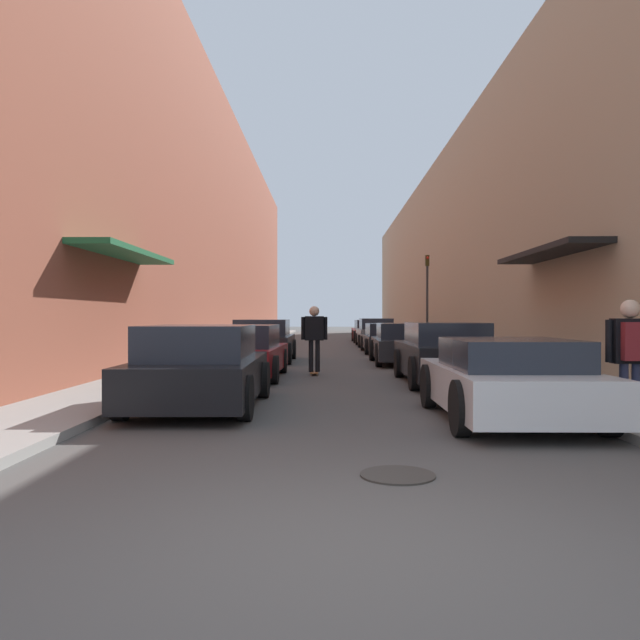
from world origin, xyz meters
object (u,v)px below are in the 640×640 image
at_px(parked_car_left_0, 200,369).
at_px(parked_car_right_2, 403,344).
at_px(parked_car_right_1, 444,354).
at_px(manhole_cover, 398,475).
at_px(parked_car_right_0, 507,380).
at_px(parked_car_right_5, 369,331).
at_px(parked_car_right_3, 387,338).
at_px(traffic_light, 427,292).
at_px(parked_car_left_2, 263,341).
at_px(pedestrian, 631,346).
at_px(parked_car_right_4, 376,333).
at_px(skateboarder, 314,332).
at_px(parked_car_left_1, 243,353).

relative_size(parked_car_left_0, parked_car_right_2, 0.94).
relative_size(parked_car_right_1, manhole_cover, 6.20).
bearing_deg(parked_car_right_0, parked_car_right_5, 90.29).
height_order(parked_car_right_3, parked_car_right_5, parked_car_right_5).
height_order(parked_car_left_0, traffic_light, traffic_light).
distance_m(parked_car_left_2, parked_car_right_2, 4.55).
bearing_deg(pedestrian, parked_car_right_5, 93.06).
relative_size(parked_car_left_0, parked_car_left_2, 1.01).
relative_size(parked_car_right_4, skateboarder, 2.34).
bearing_deg(parked_car_right_5, parked_car_right_4, -90.41).
bearing_deg(parked_car_right_4, parked_car_right_1, -89.33).
bearing_deg(parked_car_left_0, manhole_cover, -57.40).
height_order(parked_car_left_2, parked_car_right_1, parked_car_left_2).
xyz_separation_m(parked_car_left_2, skateboarder, (1.77, -4.55, 0.41)).
xyz_separation_m(parked_car_left_2, parked_car_right_4, (4.48, 10.43, -0.01)).
height_order(parked_car_right_2, parked_car_right_4, parked_car_right_4).
relative_size(parked_car_right_1, parked_car_right_2, 0.99).
bearing_deg(parked_car_right_1, parked_car_right_0, -90.27).
bearing_deg(parked_car_right_2, manhole_cover, -97.12).
bearing_deg(parked_car_left_1, parked_car_right_3, 67.16).
height_order(parked_car_left_0, parked_car_left_1, parked_car_left_0).
distance_m(parked_car_right_5, pedestrian, 27.87).
relative_size(skateboarder, pedestrian, 1.10).
bearing_deg(parked_car_left_2, parked_car_right_3, 48.59).
xyz_separation_m(parked_car_left_0, parked_car_right_0, (4.60, -1.16, -0.06)).
relative_size(parked_car_right_3, traffic_light, 1.18).
distance_m(parked_car_right_0, pedestrian, 1.67).
distance_m(parked_car_left_0, skateboarder, 6.04).
bearing_deg(skateboarder, parked_car_left_0, -106.51).
xyz_separation_m(parked_car_left_0, parked_car_left_2, (-0.06, 10.33, 0.02)).
height_order(parked_car_left_2, parked_car_right_5, parked_car_left_2).
relative_size(parked_car_right_5, skateboarder, 2.39).
distance_m(parked_car_right_1, parked_car_right_3, 11.72).
bearing_deg(parked_car_left_0, skateboarder, 73.49).
bearing_deg(parked_car_right_2, parked_car_left_0, -114.85).
height_order(parked_car_right_3, parked_car_right_4, parked_car_right_4).
bearing_deg(skateboarder, parked_car_right_3, 74.09).
relative_size(parked_car_left_0, parked_car_right_3, 0.89).
distance_m(parked_car_right_2, parked_car_right_5, 16.29).
distance_m(parked_car_right_0, parked_car_right_3, 16.62).
bearing_deg(parked_car_right_3, manhole_cover, -95.14).
xyz_separation_m(manhole_cover, traffic_light, (3.48, 20.08, 2.49)).
bearing_deg(manhole_cover, parked_car_right_3, 84.86).
xyz_separation_m(parked_car_left_0, parked_car_right_3, (4.47, 15.47, -0.06)).
distance_m(parked_car_right_1, parked_car_right_4, 17.01).
xyz_separation_m(parked_car_left_0, pedestrian, (5.95, -1.98, 0.47)).
bearing_deg(parked_car_right_2, parked_car_left_2, 170.25).
xyz_separation_m(parked_car_left_2, parked_car_right_3, (4.54, 5.14, -0.08)).
xyz_separation_m(parked_car_left_2, parked_car_right_2, (4.49, -0.77, -0.04)).
relative_size(parked_car_right_2, parked_car_right_4, 1.08).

